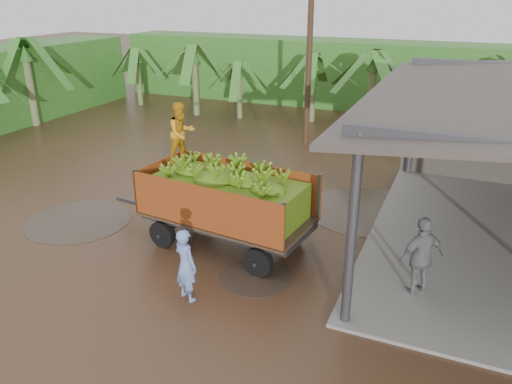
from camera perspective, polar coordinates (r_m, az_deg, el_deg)
ground at (r=15.26m, az=-6.11°, el=-2.09°), size 100.00×100.00×0.00m
hedge_north at (r=29.78m, az=5.61°, el=13.61°), size 22.00×3.00×3.60m
banana_trailer at (r=12.68m, az=-3.48°, el=-0.73°), size 6.08×2.57×3.60m
man_blue at (r=10.79m, az=-8.04°, el=-8.25°), size 0.71×0.60×1.66m
man_grey at (r=11.32m, az=18.37°, el=-7.11°), size 1.11×1.09×1.87m
utility_pole at (r=20.89m, az=6.14°, el=16.28°), size 1.20×0.24×8.11m
banana_plants at (r=22.45m, az=-11.42°, el=10.51°), size 24.84×20.98×4.21m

